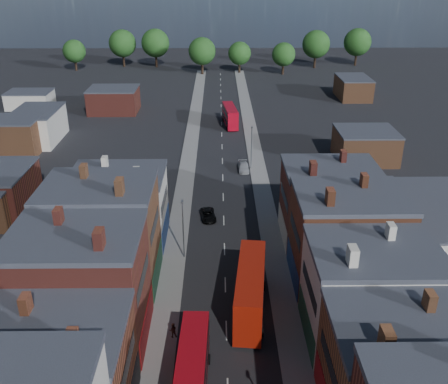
{
  "coord_description": "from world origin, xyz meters",
  "views": [
    {
      "loc": [
        -0.71,
        -24.64,
        34.66
      ],
      "look_at": [
        0.0,
        37.29,
        5.89
      ],
      "focal_mm": 40.0,
      "sensor_mm": 36.0,
      "label": 1
    }
  ],
  "objects_px": {
    "car_3": "(244,167)",
    "ped_1": "(173,330)",
    "bus_0": "(192,370)",
    "bus_1": "(250,289)",
    "bus_2": "(230,116)",
    "car_2": "(208,215)"
  },
  "relations": [
    {
      "from": "bus_0",
      "to": "ped_1",
      "type": "bearing_deg",
      "value": 110.3
    },
    {
      "from": "car_2",
      "to": "ped_1",
      "type": "distance_m",
      "value": 25.84
    },
    {
      "from": "bus_0",
      "to": "bus_1",
      "type": "distance_m",
      "value": 12.46
    },
    {
      "from": "bus_2",
      "to": "car_3",
      "type": "bearing_deg",
      "value": -92.69
    },
    {
      "from": "bus_2",
      "to": "ped_1",
      "type": "relative_size",
      "value": 6.4
    },
    {
      "from": "bus_0",
      "to": "car_3",
      "type": "distance_m",
      "value": 51.71
    },
    {
      "from": "bus_1",
      "to": "bus_2",
      "type": "distance_m",
      "value": 67.31
    },
    {
      "from": "bus_1",
      "to": "bus_2",
      "type": "relative_size",
      "value": 1.19
    },
    {
      "from": "bus_0",
      "to": "car_3",
      "type": "height_order",
      "value": "bus_0"
    },
    {
      "from": "car_2",
      "to": "car_3",
      "type": "xyz_separation_m",
      "value": [
        6.1,
        18.6,
        0.05
      ]
    },
    {
      "from": "bus_1",
      "to": "car_3",
      "type": "xyz_separation_m",
      "value": [
        1.2,
        40.14,
        -2.21
      ]
    },
    {
      "from": "car_3",
      "to": "ped_1",
      "type": "bearing_deg",
      "value": -103.12
    },
    {
      "from": "car_3",
      "to": "bus_0",
      "type": "bearing_deg",
      "value": -99.02
    },
    {
      "from": "bus_2",
      "to": "ped_1",
      "type": "distance_m",
      "value": 71.81
    },
    {
      "from": "car_2",
      "to": "car_3",
      "type": "distance_m",
      "value": 19.57
    },
    {
      "from": "car_3",
      "to": "bus_2",
      "type": "bearing_deg",
      "value": 92.48
    },
    {
      "from": "car_2",
      "to": "bus_0",
      "type": "bearing_deg",
      "value": -98.94
    },
    {
      "from": "ped_1",
      "to": "bus_2",
      "type": "bearing_deg",
      "value": -102.42
    },
    {
      "from": "bus_0",
      "to": "bus_2",
      "type": "relative_size",
      "value": 1.02
    },
    {
      "from": "car_2",
      "to": "bus_1",
      "type": "bearing_deg",
      "value": -84.76
    },
    {
      "from": "car_3",
      "to": "ped_1",
      "type": "relative_size",
      "value": 2.78
    },
    {
      "from": "bus_1",
      "to": "ped_1",
      "type": "height_order",
      "value": "bus_1"
    }
  ]
}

